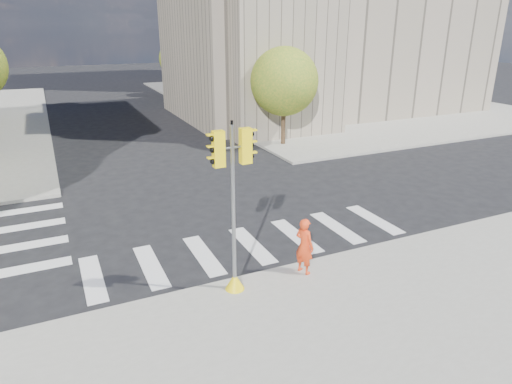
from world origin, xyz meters
The scene contains 10 objects.
ground centered at (0.00, 0.00, 0.00)m, with size 160.00×160.00×0.00m, color black.
sidewalk_far_right centered at (20.00, 26.00, 0.07)m, with size 28.00×40.00×0.15m, color gray.
civic_building centered at (15.59, 19.12, 7.26)m, with size 26.00×16.00×19.39m.
tree_re_near centered at (7.50, 10.00, 4.05)m, with size 4.20×4.20×6.16m.
tree_re_mid centered at (7.50, 22.00, 4.35)m, with size 4.60×4.60×6.66m.
tree_re_far centered at (7.50, 34.00, 3.87)m, with size 4.00×4.00×5.88m.
lamp_near centered at (8.00, 14.00, 4.58)m, with size 0.35×0.18×8.11m.
lamp_far centered at (8.00, 28.00, 4.58)m, with size 0.35×0.18×8.11m.
traffic_signal centered at (-1.81, -4.60, 2.26)m, with size 1.06×0.56×4.94m.
photographer centered at (0.49, -4.60, 1.05)m, with size 0.65×0.43×1.79m, color #F23F16.
Camera 1 is at (-6.05, -15.27, 7.39)m, focal length 32.00 mm.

